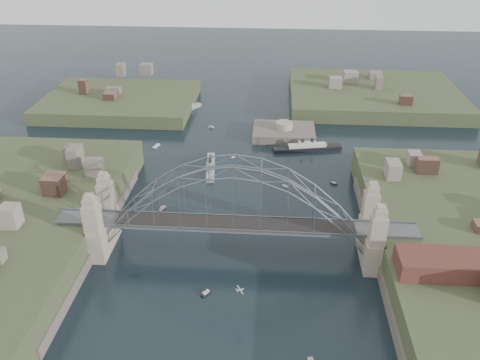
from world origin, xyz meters
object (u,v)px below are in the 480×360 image
(naval_cruiser_near, at_px, (211,166))
(ocean_liner, at_px, (307,148))
(bridge, at_px, (234,209))
(fort_island, at_px, (284,137))
(wharf_shed, at_px, (448,265))
(naval_cruiser_far, at_px, (185,109))

(naval_cruiser_near, bearing_deg, ocean_liner, 27.30)
(bridge, distance_m, fort_island, 72.14)
(fort_island, distance_m, ocean_liner, 13.72)
(bridge, height_order, wharf_shed, bridge)
(wharf_shed, relative_size, naval_cruiser_near, 1.08)
(bridge, xyz_separation_m, ocean_liner, (19.86, 58.82, -11.44))
(bridge, distance_m, naval_cruiser_near, 45.73)
(wharf_shed, bearing_deg, bridge, 162.35)
(bridge, height_order, fort_island, bridge)
(naval_cruiser_far, bearing_deg, naval_cruiser_near, -71.48)
(wharf_shed, bearing_deg, naval_cruiser_far, 124.01)
(naval_cruiser_near, bearing_deg, naval_cruiser_far, 108.52)
(ocean_liner, bearing_deg, naval_cruiser_near, -152.70)
(naval_cruiser_far, bearing_deg, wharf_shed, -55.99)
(wharf_shed, height_order, naval_cruiser_near, wharf_shed)
(naval_cruiser_near, relative_size, naval_cruiser_far, 1.21)
(naval_cruiser_far, distance_m, ocean_liner, 57.79)
(naval_cruiser_far, xyz_separation_m, ocean_liner, (47.36, -33.13, 0.00))
(wharf_shed, xyz_separation_m, naval_cruiser_near, (-55.07, 56.87, -9.15))
(bridge, xyz_separation_m, naval_cruiser_near, (-11.07, 42.87, -11.47))
(bridge, distance_m, naval_cruiser_far, 96.65)
(fort_island, bearing_deg, naval_cruiser_near, -130.37)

